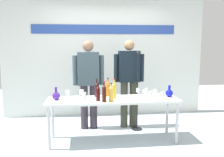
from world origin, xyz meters
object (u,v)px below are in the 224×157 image
at_px(wine_bottle_1, 104,93).
at_px(wine_glass_right_4, 145,93).
at_px(wine_glass_right_5, 155,92).
at_px(wine_glass_right_1, 146,91).
at_px(wine_glass_right_3, 150,94).
at_px(decanter_blue_left, 56,96).
at_px(wine_bottle_3, 97,89).
at_px(presenter_right, 129,78).
at_px(wine_glass_right_0, 138,90).
at_px(microphone_stand, 137,104).
at_px(decanter_blue_right, 169,93).
at_px(wine_bottle_2, 111,93).
at_px(wine_glass_left_2, 84,95).
at_px(wine_bottle_0, 108,88).
at_px(wine_bottle_5, 114,90).
at_px(display_table, 113,102).
at_px(wine_glass_left_1, 67,93).
at_px(presenter_left, 89,79).
at_px(wine_glass_left_0, 82,92).
at_px(wine_bottle_4, 98,93).

relative_size(wine_bottle_1, wine_glass_right_4, 2.28).
bearing_deg(wine_glass_right_5, wine_glass_right_1, 156.08).
height_order(wine_glass_right_3, wine_glass_right_5, wine_glass_right_3).
relative_size(decanter_blue_left, wine_bottle_3, 0.66).
distance_m(decanter_blue_left, wine_glass_right_4, 1.46).
xyz_separation_m(presenter_right, wine_glass_right_3, (0.19, -0.86, -0.14)).
bearing_deg(wine_glass_right_0, microphone_stand, 78.44).
relative_size(wine_bottle_3, wine_glass_right_0, 2.21).
bearing_deg(wine_glass_right_3, decanter_blue_right, 28.97).
relative_size(wine_bottle_2, wine_glass_left_2, 2.09).
bearing_deg(wine_bottle_0, wine_bottle_1, -103.40).
height_order(wine_bottle_2, wine_glass_right_4, wine_bottle_2).
distance_m(wine_bottle_0, wine_glass_left_2, 0.52).
bearing_deg(wine_bottle_3, wine_bottle_5, -27.51).
relative_size(display_table, wine_glass_right_3, 14.40).
relative_size(display_table, wine_glass_right_1, 15.13).
xyz_separation_m(wine_bottle_5, wine_glass_left_2, (-0.50, -0.14, -0.04)).
height_order(decanter_blue_left, wine_bottle_5, wine_bottle_5).
bearing_deg(decanter_blue_left, wine_glass_right_3, -8.13).
height_order(wine_bottle_5, wine_glass_right_4, wine_bottle_5).
bearing_deg(wine_glass_right_1, wine_bottle_1, -156.99).
height_order(wine_glass_right_4, wine_glass_right_5, wine_glass_right_4).
relative_size(wine_bottle_0, wine_glass_left_1, 2.29).
height_order(presenter_left, wine_glass_left_0, presenter_left).
bearing_deg(wine_glass_left_0, wine_bottle_4, -36.79).
height_order(decanter_blue_right, wine_glass_left_1, decanter_blue_right).
bearing_deg(wine_glass_left_1, wine_glass_left_0, 1.66).
distance_m(wine_bottle_5, wine_glass_right_4, 0.51).
height_order(decanter_blue_left, wine_glass_left_2, decanter_blue_left).
height_order(display_table, presenter_left, presenter_left).
bearing_deg(wine_bottle_3, presenter_left, 104.59).
height_order(wine_glass_left_2, wine_glass_right_3, wine_glass_right_3).
relative_size(wine_bottle_1, wine_glass_left_2, 2.34).
relative_size(wine_bottle_4, wine_glass_right_4, 1.98).
height_order(presenter_right, wine_glass_right_4, presenter_right).
xyz_separation_m(wine_glass_left_2, microphone_stand, (1.00, 0.61, -0.33)).
relative_size(decanter_blue_left, microphone_stand, 0.14).
relative_size(display_table, wine_bottle_1, 6.52).
relative_size(presenter_right, wine_bottle_4, 5.90).
bearing_deg(wine_glass_right_5, wine_bottle_3, 173.37).
xyz_separation_m(display_table, decanter_blue_left, (-0.93, 0.02, 0.13)).
xyz_separation_m(display_table, wine_bottle_3, (-0.26, 0.17, 0.20)).
xyz_separation_m(wine_bottle_2, wine_bottle_5, (0.08, 0.21, 0.01)).
height_order(presenter_right, microphone_stand, presenter_right).
bearing_deg(wine_glass_left_0, presenter_right, 32.60).
bearing_deg(wine_bottle_1, wine_glass_right_1, 23.01).
height_order(wine_bottle_0, wine_bottle_2, wine_bottle_0).
height_order(decanter_blue_left, presenter_left, presenter_left).
xyz_separation_m(display_table, wine_glass_right_4, (0.52, -0.06, 0.17)).
xyz_separation_m(decanter_blue_left, wine_glass_left_2, (0.46, -0.15, 0.03)).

